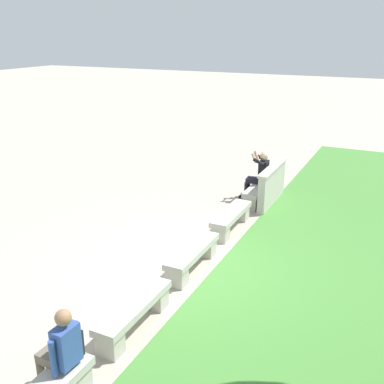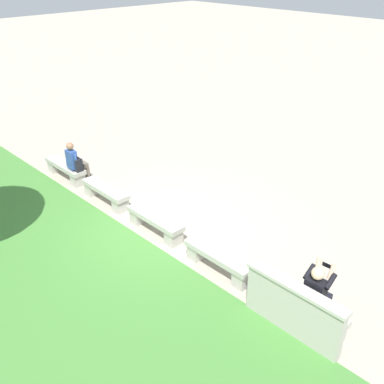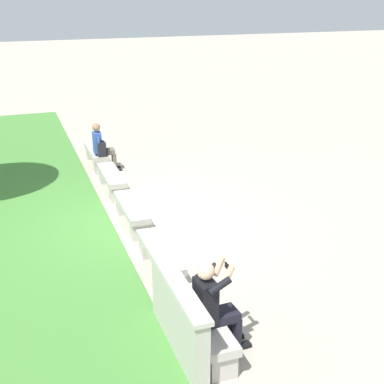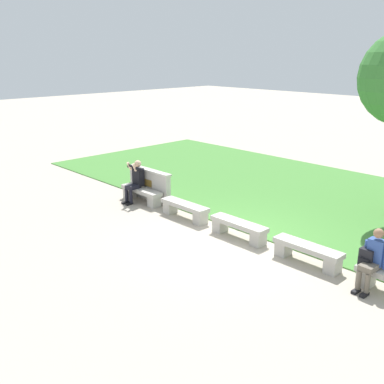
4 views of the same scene
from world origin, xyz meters
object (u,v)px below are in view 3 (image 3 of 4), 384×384
at_px(bench_far, 112,179).
at_px(backpack, 102,149).
at_px(bench_mid, 132,211).
at_px(bench_near, 160,257).
at_px(person_photographer, 214,302).
at_px(bench_end, 96,155).
at_px(person_distant, 102,146).
at_px(bench_main, 203,325).

relative_size(bench_far, backpack, 3.79).
height_order(bench_mid, bench_far, same).
relative_size(bench_near, person_photographer, 1.23).
distance_m(bench_near, bench_mid, 2.01).
xyz_separation_m(bench_far, bench_end, (2.01, 0.00, 0.00)).
bearing_deg(person_distant, bench_mid, 178.91).
relative_size(bench_near, bench_end, 1.00).
xyz_separation_m(person_photographer, person_distant, (7.70, 0.01, -0.06)).
distance_m(person_distant, backpack, 0.14).
bearing_deg(backpack, bench_far, 178.26).
xyz_separation_m(bench_far, backpack, (1.36, -0.04, 0.34)).
bearing_deg(bench_mid, bench_near, 180.00).
height_order(bench_mid, backpack, backpack).
distance_m(bench_main, person_photographer, 0.49).
height_order(bench_end, person_distant, person_distant).
distance_m(bench_main, person_distant, 7.52).
height_order(bench_main, bench_mid, same).
relative_size(bench_main, backpack, 3.79).
xyz_separation_m(person_photographer, backpack, (7.56, 0.04, -0.11)).
relative_size(bench_mid, bench_end, 1.00).
bearing_deg(bench_main, bench_near, 0.00).
xyz_separation_m(bench_end, person_distant, (-0.52, -0.07, 0.38)).
height_order(bench_end, person_photographer, person_photographer).
xyz_separation_m(bench_main, bench_near, (2.01, 0.00, 0.00)).
bearing_deg(person_photographer, bench_mid, 1.06).
bearing_deg(bench_end, person_distant, -172.67).
bearing_deg(bench_far, person_photographer, -179.28).
bearing_deg(person_photographer, person_distant, 0.08).
xyz_separation_m(bench_mid, backpack, (3.36, -0.04, 0.34)).
relative_size(bench_main, person_photographer, 1.23).
xyz_separation_m(bench_near, bench_far, (4.01, 0.00, 0.00)).
bearing_deg(bench_far, backpack, -1.74).
height_order(bench_near, backpack, backpack).
height_order(bench_mid, person_distant, person_distant).
xyz_separation_m(bench_mid, person_photographer, (-4.20, -0.08, 0.45)).
bearing_deg(person_photographer, bench_far, 0.72).
relative_size(bench_near, backpack, 3.79).
distance_m(bench_mid, bench_far, 2.01).
bearing_deg(bench_main, bench_mid, 0.00).
bearing_deg(bench_near, person_distant, -0.69).
height_order(bench_far, bench_end, same).
bearing_deg(bench_end, person_photographer, -179.46).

